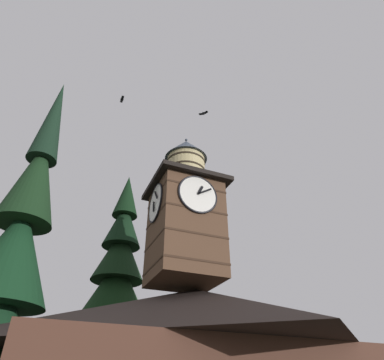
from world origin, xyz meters
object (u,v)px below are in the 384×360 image
(pine_tree_aside, at_px, (9,268))
(moon, at_px, (162,310))
(pine_tree_behind, at_px, (113,311))
(flying_bird_low, at_px, (122,99))
(clock_tower, at_px, (185,212))
(flying_bird_high, at_px, (203,113))

(pine_tree_aside, bearing_deg, moon, -118.56)
(pine_tree_behind, distance_m, pine_tree_aside, 7.01)
(moon, height_order, flying_bird_low, flying_bird_low)
(pine_tree_behind, xyz_separation_m, flying_bird_low, (1.91, 3.96, 13.52))
(clock_tower, relative_size, pine_tree_aside, 0.43)
(pine_tree_aside, height_order, flying_bird_low, pine_tree_aside)
(moon, distance_m, flying_bird_high, 39.37)
(pine_tree_behind, height_order, moon, pine_tree_behind)
(flying_bird_high, bearing_deg, moon, -104.67)
(clock_tower, xyz_separation_m, pine_tree_aside, (7.75, -3.26, -3.01))
(pine_tree_behind, xyz_separation_m, moon, (-13.48, -31.84, 7.34))
(pine_tree_aside, relative_size, flying_bird_high, 32.97)
(pine_tree_aside, distance_m, flying_bird_high, 15.27)
(clock_tower, distance_m, moon, 40.69)
(clock_tower, height_order, moon, clock_tower)
(moon, distance_m, flying_bird_low, 39.46)
(pine_tree_behind, distance_m, flying_bird_low, 14.22)
(clock_tower, bearing_deg, pine_tree_behind, -75.04)
(pine_tree_behind, height_order, pine_tree_aside, pine_tree_aside)
(moon, relative_size, flying_bird_high, 3.59)
(pine_tree_behind, bearing_deg, flying_bird_high, 121.34)
(clock_tower, bearing_deg, flying_bird_high, -147.96)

